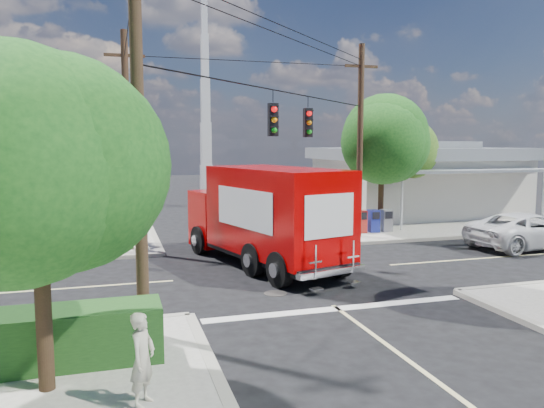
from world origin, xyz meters
name	(u,v)px	position (x,y,z in m)	size (l,w,h in m)	color
ground	(288,272)	(0.00, 0.00, 0.00)	(120.00, 120.00, 0.00)	black
sidewalk_ne	(403,217)	(10.88, 10.88, 0.07)	(14.12, 14.12, 0.14)	gray
sidewalk_nw	(7,235)	(-10.88, 10.88, 0.07)	(14.12, 14.12, 0.14)	gray
road_markings	(303,283)	(0.00, -1.47, 0.01)	(32.00, 32.00, 0.01)	beige
building_ne	(417,179)	(12.50, 11.97, 2.32)	(11.80, 10.20, 4.50)	silver
radio_tower	(206,127)	(0.50, 20.00, 5.64)	(0.80, 0.80, 17.00)	silver
tree_sw_front	(36,153)	(-6.99, -7.54, 4.33)	(3.88, 3.78, 6.03)	#422D1C
tree_ne_front	(383,138)	(7.21, 6.76, 4.77)	(4.21, 4.14, 6.66)	#422D1C
tree_ne_back	(405,149)	(9.81, 8.96, 4.19)	(3.77, 3.66, 5.82)	#422D1C
palm_nw_front	(71,131)	(-7.50, 7.50, 5.04)	(3.01, 3.08, 5.59)	#422D1C
palm_nw_back	(27,140)	(-9.50, 9.00, 4.67)	(3.01, 3.08, 5.19)	#422D1C
utility_poles	(233,139)	(-1.58, 1.60, 4.67)	(12.00, 10.68, 9.00)	#473321
picket_fence	(15,329)	(-7.80, -5.60, 0.68)	(5.94, 0.06, 1.00)	silver
vending_boxes	(373,221)	(6.50, 6.20, 0.69)	(1.90, 0.50, 1.10)	#B4251D
delivery_truck	(265,216)	(-0.48, 1.29, 1.85)	(4.62, 8.76, 3.64)	black
parked_car	(529,231)	(11.34, 1.22, 0.77)	(2.54, 5.52, 1.53)	silver
pedestrian	(143,359)	(-5.38, -8.56, 0.93)	(0.58, 0.38, 1.58)	beige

